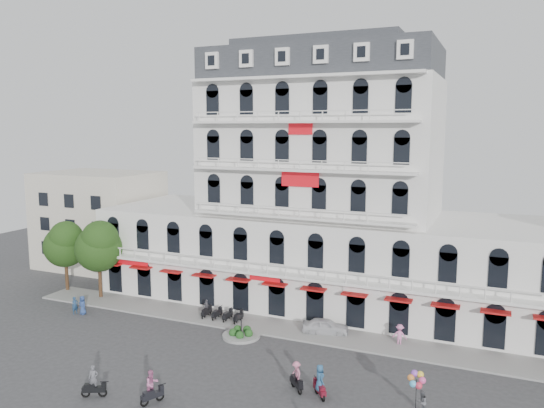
{
  "coord_description": "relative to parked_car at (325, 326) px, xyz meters",
  "views": [
    {
      "loc": [
        16.24,
        -32.1,
        17.43
      ],
      "look_at": [
        -1.9,
        10.0,
        10.88
      ],
      "focal_mm": 35.0,
      "sensor_mm": 36.0,
      "label": 1
    }
  ],
  "objects": [
    {
      "name": "rider_center",
      "position": [
        1.22,
        -10.27,
        0.4
      ],
      "size": [
        1.3,
        1.32,
        2.06
      ],
      "rotation": [
        0.0,
        0.0,
        5.48
      ],
      "color": "black",
      "rests_on": "ground"
    },
    {
      "name": "pedestrian_far",
      "position": [
        -23.29,
        -4.66,
        0.15
      ],
      "size": [
        0.58,
        0.71,
        1.66
      ],
      "primitive_type": "imported",
      "rotation": [
        0.0,
        0.0,
        1.22
      ],
      "color": "navy",
      "rests_on": "ground"
    },
    {
      "name": "ground",
      "position": [
        -3.29,
        -9.5,
        -0.68
      ],
      "size": [
        120.0,
        120.0,
        0.0
      ],
      "primitive_type": "plane",
      "color": "#38383A",
      "rests_on": "ground"
    },
    {
      "name": "tree_west_inner",
      "position": [
        -24.24,
        -0.02,
        5.01
      ],
      "size": [
        4.76,
        4.76,
        8.25
      ],
      "color": "#382314",
      "rests_on": "ground"
    },
    {
      "name": "sidewalk",
      "position": [
        -3.29,
        -0.5,
        -0.6
      ],
      "size": [
        53.0,
        4.0,
        0.16
      ],
      "primitive_type": "cube",
      "color": "gray",
      "rests_on": "ground"
    },
    {
      "name": "balloon_vendor",
      "position": [
        9.15,
        -9.74,
        0.65
      ],
      "size": [
        1.25,
        1.19,
        2.45
      ],
      "color": "slate",
      "rests_on": "ground"
    },
    {
      "name": "pedestrian_left",
      "position": [
        -22.58,
        -4.45,
        0.21
      ],
      "size": [
        0.99,
        0.77,
        1.78
      ],
      "primitive_type": "imported",
      "rotation": [
        0.0,
        0.0,
        -0.26
      ],
      "color": "navy",
      "rests_on": "ground"
    },
    {
      "name": "main_building",
      "position": [
        -3.29,
        8.5,
        9.28
      ],
      "size": [
        45.0,
        15.0,
        25.8
      ],
      "color": "silver",
      "rests_on": "ground"
    },
    {
      "name": "rider_southwest",
      "position": [
        -6.64,
        -15.49,
        0.49
      ],
      "size": [
        0.99,
        1.58,
        2.26
      ],
      "rotation": [
        0.0,
        0.0,
        1.11
      ],
      "color": "black",
      "rests_on": "ground"
    },
    {
      "name": "pedestrian_mid",
      "position": [
        -11.69,
        0.0,
        0.08
      ],
      "size": [
        0.95,
        0.63,
        1.5
      ],
      "primitive_type": "imported",
      "rotation": [
        0.0,
        0.0,
        2.82
      ],
      "color": "#5E5C64",
      "rests_on": "ground"
    },
    {
      "name": "rider_east",
      "position": [
        2.93,
        -10.5,
        0.45
      ],
      "size": [
        1.24,
        1.38,
        2.24
      ],
      "rotation": [
        0.0,
        0.0,
        2.27
      ],
      "color": "maroon",
      "rests_on": "ground"
    },
    {
      "name": "flank_building_west",
      "position": [
        -33.29,
        10.5,
        5.32
      ],
      "size": [
        14.0,
        10.0,
        12.0
      ],
      "primitive_type": "cube",
      "color": "beige",
      "rests_on": "ground"
    },
    {
      "name": "traffic_island",
      "position": [
        -6.3,
        -3.5,
        -0.42
      ],
      "size": [
        3.2,
        3.2,
        1.6
      ],
      "color": "gray",
      "rests_on": "ground"
    },
    {
      "name": "tree_west_outer",
      "position": [
        -29.24,
        0.48,
        4.67
      ],
      "size": [
        4.5,
        4.48,
        7.76
      ],
      "color": "#382314",
      "rests_on": "ground"
    },
    {
      "name": "pedestrian_right",
      "position": [
        6.27,
        0.0,
        0.21
      ],
      "size": [
        1.17,
        0.7,
        1.78
      ],
      "primitive_type": "imported",
      "rotation": [
        0.0,
        0.0,
        3.11
      ],
      "color": "pink",
      "rests_on": "ground"
    },
    {
      "name": "parked_car",
      "position": [
        0.0,
        0.0,
        0.0
      ],
      "size": [
        4.25,
        2.52,
        1.35
      ],
      "primitive_type": "imported",
      "rotation": [
        0.0,
        0.0,
        1.82
      ],
      "color": "silver",
      "rests_on": "ground"
    },
    {
      "name": "rider_west",
      "position": [
        -10.63,
        -16.33,
        0.31
      ],
      "size": [
        1.58,
        0.98,
        2.19
      ],
      "rotation": [
        0.0,
        0.0,
        0.46
      ],
      "color": "black",
      "rests_on": "ground"
    },
    {
      "name": "parked_scooter_row",
      "position": [
        -9.64,
        -0.7,
        -0.68
      ],
      "size": [
        4.4,
        1.8,
        1.1
      ],
      "primitive_type": null,
      "color": "black",
      "rests_on": "ground"
    }
  ]
}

